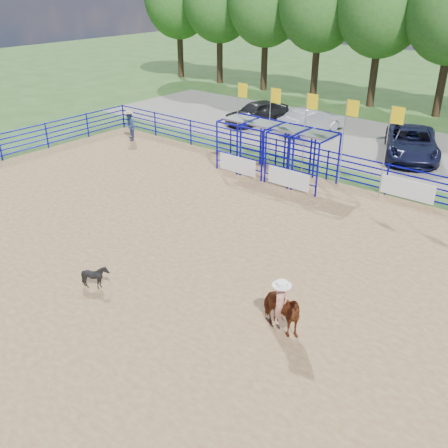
{
  "coord_description": "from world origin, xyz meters",
  "views": [
    {
      "loc": [
        10.58,
        -10.96,
        8.96
      ],
      "look_at": [
        0.85,
        1.0,
        1.3
      ],
      "focal_mm": 40.0,
      "sensor_mm": 36.0,
      "label": 1
    }
  ],
  "objects_px": {
    "car_a": "(257,112)",
    "spectator_cowboy": "(129,126)",
    "car_c": "(412,143)",
    "car_b": "(312,121)",
    "horse_and_rider": "(280,308)",
    "calf": "(96,277)"
  },
  "relations": [
    {
      "from": "car_a",
      "to": "spectator_cowboy",
      "type": "bearing_deg",
      "value": -97.46
    },
    {
      "from": "car_a",
      "to": "car_c",
      "type": "relative_size",
      "value": 0.78
    },
    {
      "from": "car_b",
      "to": "car_c",
      "type": "xyz_separation_m",
      "value": [
        6.74,
        -0.86,
        0.06
      ]
    },
    {
      "from": "horse_and_rider",
      "to": "spectator_cowboy",
      "type": "distance_m",
      "value": 19.65
    },
    {
      "from": "car_c",
      "to": "car_b",
      "type": "bearing_deg",
      "value": 149.53
    },
    {
      "from": "car_c",
      "to": "spectator_cowboy",
      "type": "bearing_deg",
      "value": -175.15
    },
    {
      "from": "spectator_cowboy",
      "to": "calf",
      "type": "bearing_deg",
      "value": -45.1
    },
    {
      "from": "spectator_cowboy",
      "to": "car_a",
      "type": "relative_size",
      "value": 0.39
    },
    {
      "from": "car_b",
      "to": "spectator_cowboy",
      "type": "bearing_deg",
      "value": 64.55
    },
    {
      "from": "horse_and_rider",
      "to": "spectator_cowboy",
      "type": "relative_size",
      "value": 1.27
    },
    {
      "from": "horse_and_rider",
      "to": "car_c",
      "type": "relative_size",
      "value": 0.39
    },
    {
      "from": "car_a",
      "to": "car_b",
      "type": "height_order",
      "value": "car_a"
    },
    {
      "from": "spectator_cowboy",
      "to": "car_b",
      "type": "xyz_separation_m",
      "value": [
        7.62,
        8.52,
        -0.15
      ]
    },
    {
      "from": "spectator_cowboy",
      "to": "car_c",
      "type": "distance_m",
      "value": 16.28
    },
    {
      "from": "calf",
      "to": "car_a",
      "type": "bearing_deg",
      "value": 33.37
    },
    {
      "from": "calf",
      "to": "spectator_cowboy",
      "type": "bearing_deg",
      "value": 56.67
    },
    {
      "from": "horse_and_rider",
      "to": "car_a",
      "type": "bearing_deg",
      "value": 127.39
    },
    {
      "from": "horse_and_rider",
      "to": "car_c",
      "type": "height_order",
      "value": "horse_and_rider"
    },
    {
      "from": "car_b",
      "to": "car_c",
      "type": "bearing_deg",
      "value": -170.89
    },
    {
      "from": "horse_and_rider",
      "to": "spectator_cowboy",
      "type": "xyz_separation_m",
      "value": [
        -17.15,
        9.58,
        0.1
      ]
    },
    {
      "from": "car_b",
      "to": "car_c",
      "type": "distance_m",
      "value": 6.8
    },
    {
      "from": "calf",
      "to": "spectator_cowboy",
      "type": "xyz_separation_m",
      "value": [
        -11.42,
        11.46,
        0.47
      ]
    }
  ]
}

